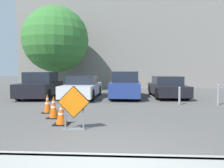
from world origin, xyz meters
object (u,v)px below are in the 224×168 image
at_px(traffic_cone_second, 54,107).
at_px(parked_car_third, 125,86).
at_px(road_closed_sign, 74,106).
at_px(parked_car_nearest, 41,86).
at_px(parked_car_fourth, 167,87).
at_px(parked_car_second, 83,87).
at_px(traffic_cone_third, 47,103).
at_px(bollard_second, 218,94).
at_px(traffic_cone_nearest, 62,114).
at_px(bollard_nearest, 179,95).

bearing_deg(traffic_cone_second, parked_car_third, 66.80).
relative_size(road_closed_sign, traffic_cone_second, 1.61).
xyz_separation_m(parked_car_nearest, parked_car_fourth, (7.99, 0.67, -0.10)).
height_order(road_closed_sign, parked_car_nearest, parked_car_nearest).
bearing_deg(traffic_cone_second, parked_car_second, 90.77).
bearing_deg(parked_car_second, parked_car_nearest, 1.54).
distance_m(road_closed_sign, parked_car_second, 7.40).
relative_size(parked_car_nearest, parked_car_third, 0.99).
xyz_separation_m(traffic_cone_third, parked_car_fourth, (5.81, 5.53, 0.25)).
bearing_deg(parked_car_third, bollard_second, 150.84).
distance_m(parked_car_third, bollard_second, 5.29).
relative_size(traffic_cone_nearest, parked_car_second, 0.15).
bearing_deg(parked_car_fourth, traffic_cone_second, 48.85).
height_order(traffic_cone_nearest, traffic_cone_third, traffic_cone_third).
relative_size(traffic_cone_third, bollard_nearest, 0.87).
distance_m(parked_car_nearest, bollard_second, 10.17).
bearing_deg(parked_car_third, parked_car_second, 6.60).
bearing_deg(parked_car_third, parked_car_nearest, 4.49).
height_order(road_closed_sign, parked_car_third, parked_car_third).
relative_size(traffic_cone_second, parked_car_nearest, 0.18).
bearing_deg(road_closed_sign, bollard_second, 38.54).
relative_size(traffic_cone_nearest, parked_car_fourth, 0.16).
height_order(traffic_cone_nearest, bollard_nearest, bollard_nearest).
relative_size(traffic_cone_second, bollard_nearest, 0.88).
xyz_separation_m(traffic_cone_nearest, traffic_cone_second, (-0.55, 0.90, 0.05)).
bearing_deg(parked_car_nearest, parked_car_second, 177.43).
xyz_separation_m(traffic_cone_second, bollard_second, (7.12, 3.31, 0.16)).
xyz_separation_m(parked_car_second, bollard_second, (7.20, -2.50, -0.10)).
bearing_deg(road_closed_sign, bollard_nearest, 49.10).
bearing_deg(road_closed_sign, traffic_cone_third, 124.26).
bearing_deg(parked_car_second, bollard_nearest, 155.85).
relative_size(bollard_nearest, bollard_second, 0.86).
relative_size(traffic_cone_second, parked_car_third, 0.18).
bearing_deg(bollard_nearest, parked_car_second, 154.82).
height_order(traffic_cone_nearest, parked_car_fourth, parked_car_fourth).
height_order(parked_car_nearest, parked_car_second, parked_car_nearest).
xyz_separation_m(parked_car_third, bollard_second, (4.53, -2.73, -0.20)).
height_order(parked_car_second, parked_car_fourth, parked_car_second).
xyz_separation_m(parked_car_nearest, parked_car_second, (2.67, 0.02, -0.08)).
bearing_deg(parked_car_second, bollard_second, 161.84).
bearing_deg(traffic_cone_nearest, road_closed_sign, -47.84).
height_order(road_closed_sign, parked_car_fourth, parked_car_fourth).
relative_size(parked_car_second, parked_car_fourth, 1.09).
distance_m(traffic_cone_second, bollard_second, 7.85).
bearing_deg(parked_car_fourth, bollard_nearest, 87.97).
bearing_deg(traffic_cone_second, traffic_cone_third, 121.22).
xyz_separation_m(traffic_cone_nearest, bollard_nearest, (4.70, 4.21, 0.14)).
height_order(parked_car_nearest, parked_car_third, parked_car_third).
height_order(road_closed_sign, traffic_cone_third, road_closed_sign).
distance_m(traffic_cone_nearest, bollard_nearest, 6.31).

